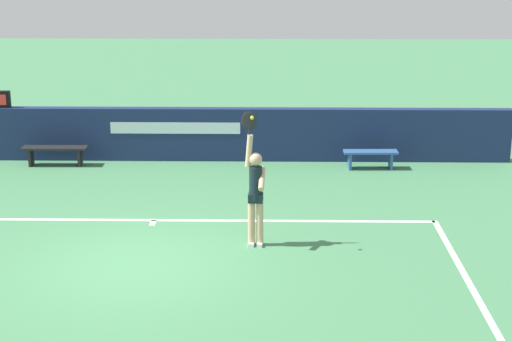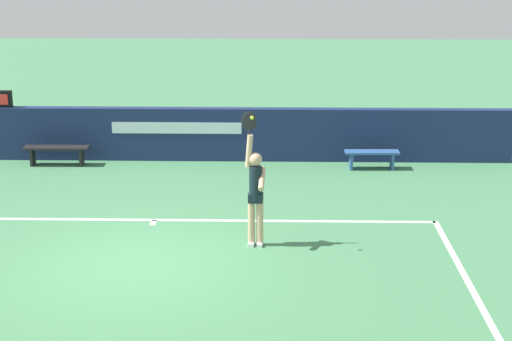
{
  "view_description": "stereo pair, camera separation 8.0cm",
  "coord_description": "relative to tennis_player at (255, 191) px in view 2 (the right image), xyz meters",
  "views": [
    {
      "loc": [
        2.29,
        -13.27,
        5.62
      ],
      "look_at": [
        2.06,
        0.87,
        1.45
      ],
      "focal_mm": 58.19,
      "sensor_mm": 36.0,
      "label": 1
    },
    {
      "loc": [
        2.37,
        -13.27,
        5.62
      ],
      "look_at": [
        2.06,
        0.87,
        1.45
      ],
      "focal_mm": 58.19,
      "sensor_mm": 36.0,
      "label": 2
    }
  ],
  "objects": [
    {
      "name": "ground_plane",
      "position": [
        -2.05,
        -0.93,
        -1.05
      ],
      "size": [
        60.0,
        60.0,
        0.0
      ],
      "primitive_type": "plane",
      "color": "#427E52"
    },
    {
      "name": "back_wall",
      "position": [
        -2.05,
        5.77,
        -0.39
      ],
      "size": [
        16.51,
        0.29,
        1.32
      ],
      "color": "#18254E",
      "rests_on": "ground"
    },
    {
      "name": "court_lines",
      "position": [
        -2.05,
        -1.5,
        -1.05
      ],
      "size": [
        11.28,
        5.78,
        0.0
      ],
      "color": "white",
      "rests_on": "ground"
    },
    {
      "name": "courtside_bench_far",
      "position": [
        2.68,
        5.05,
        -0.71
      ],
      "size": [
        1.31,
        0.39,
        0.45
      ],
      "color": "#2F5592",
      "rests_on": "ground"
    },
    {
      "name": "tennis_ball",
      "position": [
        -0.05,
        -0.33,
        1.42
      ],
      "size": [
        0.07,
        0.07,
        0.07
      ],
      "color": "#C6DC32"
    },
    {
      "name": "courtside_bench_near",
      "position": [
        -4.97,
        5.2,
        -0.69
      ],
      "size": [
        1.58,
        0.38,
        0.47
      ],
      "color": "black",
      "rests_on": "ground"
    },
    {
      "name": "tennis_player",
      "position": [
        0.0,
        0.0,
        0.0
      ],
      "size": [
        0.44,
        0.52,
        2.51
      ],
      "color": "tan",
      "rests_on": "ground"
    }
  ]
}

